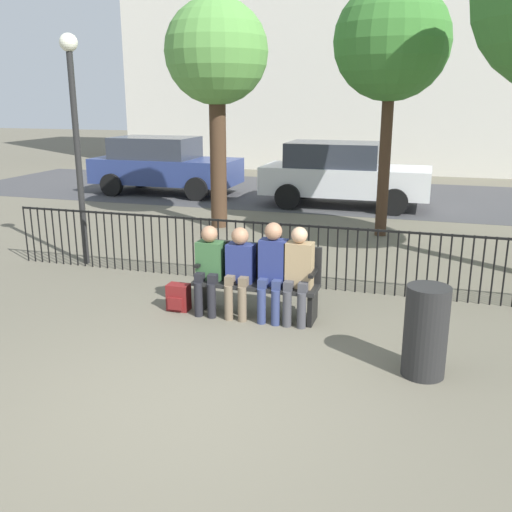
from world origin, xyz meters
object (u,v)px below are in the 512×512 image
object	(u,v)px
seated_person_3	(298,270)
tree_2	(216,56)
tree_1	(392,43)
parked_car_0	(342,173)
backpack	(178,298)
park_bench	(258,278)
parked_car_1	(163,164)
seated_person_2	(273,266)
trash_bin	(426,331)
seated_person_0	(209,265)
lamp_post	(75,116)
seated_person_1	(239,267)

from	to	relation	value
seated_person_3	tree_2	distance (m)	6.31
tree_1	parked_car_0	world-z (taller)	tree_1
backpack	parked_car_0	size ratio (longest dim) A/B	0.08
park_bench	parked_car_1	bearing A→B (deg)	122.67
parked_car_0	park_bench	bearing A→B (deg)	-89.00
seated_person_2	trash_bin	size ratio (longest dim) A/B	1.33
seated_person_2	parked_car_0	xyz separation A→B (m)	(-0.37, 8.06, 0.14)
trash_bin	park_bench	bearing A→B (deg)	151.55
park_bench	parked_car_1	xyz separation A→B (m)	(-5.40, 8.43, 0.35)
park_bench	tree_2	size ratio (longest dim) A/B	0.34
seated_person_0	trash_bin	bearing A→B (deg)	-20.33
seated_person_3	parked_car_0	size ratio (longest dim) A/B	0.29
seated_person_2	tree_2	xyz separation A→B (m)	(-2.53, 4.86, 2.82)
seated_person_2	backpack	world-z (taller)	seated_person_2
seated_person_0	tree_2	world-z (taller)	tree_2
park_bench	tree_2	bearing A→B (deg)	115.94
lamp_post	parked_car_1	world-z (taller)	lamp_post
tree_1	tree_2	bearing A→B (deg)	-176.61
tree_2	seated_person_3	bearing A→B (deg)	-59.55
seated_person_1	seated_person_2	world-z (taller)	seated_person_2
seated_person_0	backpack	size ratio (longest dim) A/B	3.26
seated_person_0	lamp_post	bearing A→B (deg)	151.78
seated_person_1	parked_car_1	world-z (taller)	parked_car_1
park_bench	tree_2	distance (m)	6.07
seated_person_3	parked_car_1	distance (m)	10.42
seated_person_2	lamp_post	xyz separation A→B (m)	(-3.69, 1.52, 1.72)
tree_1	lamp_post	world-z (taller)	tree_1
park_bench	seated_person_1	xyz separation A→B (m)	(-0.20, -0.13, 0.17)
seated_person_3	trash_bin	distance (m)	1.84
seated_person_0	parked_car_0	bearing A→B (deg)	86.63
seated_person_3	trash_bin	xyz separation A→B (m)	(1.53, -1.00, -0.21)
seated_person_0	parked_car_0	world-z (taller)	parked_car_0
seated_person_3	tree_2	xyz separation A→B (m)	(-2.86, 4.86, 2.85)
seated_person_2	tree_1	xyz separation A→B (m)	(0.90, 5.06, 2.99)
seated_person_1	parked_car_1	xyz separation A→B (m)	(-5.20, 8.56, 0.19)
tree_1	tree_2	world-z (taller)	tree_1
park_bench	lamp_post	distance (m)	4.20
seated_person_3	tree_2	bearing A→B (deg)	120.45
seated_person_3	parked_car_1	xyz separation A→B (m)	(-5.96, 8.55, 0.17)
seated_person_1	tree_2	bearing A→B (deg)	113.35
park_bench	seated_person_2	xyz separation A→B (m)	(0.23, -0.12, 0.21)
seated_person_2	tree_1	size ratio (longest dim) A/B	0.26
park_bench	parked_car_1	size ratio (longest dim) A/B	0.38
parked_car_0	seated_person_0	bearing A→B (deg)	-93.37
parked_car_1	trash_bin	world-z (taller)	parked_car_1
seated_person_1	tree_2	xyz separation A→B (m)	(-2.10, 4.86, 2.87)
seated_person_1	parked_car_0	distance (m)	8.07
seated_person_1	backpack	world-z (taller)	seated_person_1
park_bench	lamp_post	bearing A→B (deg)	158.00
seated_person_1	backpack	size ratio (longest dim) A/B	3.27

